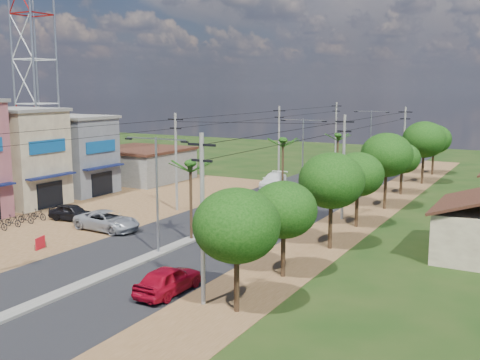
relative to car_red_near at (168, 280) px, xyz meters
The scene contains 38 objects.
ground 7.60m from the car_red_near, 131.42° to the left, with size 160.00×160.00×0.00m, color black.
road 21.28m from the car_red_near, 103.60° to the left, with size 12.00×110.00×0.04m, color black.
median 24.20m from the car_red_near, 101.93° to the left, with size 1.00×90.00×0.18m, color #605E56.
dirt_lot_west 24.24m from the car_red_near, 145.65° to the left, with size 18.00×46.00×0.04m, color brown.
dirt_shoulder_east 20.98m from the car_red_near, 80.39° to the left, with size 5.00×90.00×0.03m, color brown.
shophouse_cream 30.06m from the car_red_near, 154.85° to the left, with size 9.00×6.40×9.30m.
shophouse_grey 33.56m from the car_red_near, 143.91° to the left, with size 9.00×6.40×8.30m.
low_shed 39.47m from the car_red_near, 131.23° to the left, with size 10.40×10.40×3.95m.
telecom_tower 41.80m from the car_red_near, 148.43° to the left, with size 3.80×3.80×43.00m.
tree_east_a 5.84m from the car_red_near, ahead, with size 4.40×4.40×6.37m.
tree_east_b 7.85m from the car_red_near, 52.81° to the left, with size 4.00×4.00×5.83m.
tree_east_c 14.11m from the car_red_near, 69.64° to the left, with size 4.60×4.60×6.83m.
tree_east_d 20.46m from the car_red_near, 77.39° to the left, with size 4.20×4.20×6.13m.
tree_east_e 28.38m from the car_red_near, 80.56° to the left, with size 4.80×4.80×7.14m.
tree_east_f 36.05m from the car_red_near, 83.28° to the left, with size 3.80×3.80×5.52m.
tree_east_g 44.16m from the car_red_near, 83.73° to the left, with size 5.00×5.00×7.38m.
tree_east_h 52.01m from the car_red_near, 85.02° to the left, with size 4.40×4.40×6.52m.
palm_median_near 11.88m from the car_red_near, 117.35° to the left, with size 2.00×2.00×6.15m.
palm_median_mid 26.65m from the car_red_near, 101.02° to the left, with size 2.00×2.00×6.55m.
palm_median_far 42.20m from the car_red_near, 96.84° to the left, with size 2.00×2.00×5.85m.
streetlight_near 8.55m from the car_red_near, 131.42° to the left, with size 5.10×0.18×8.00m.
streetlight_mid 31.33m from the car_red_near, 99.26° to the left, with size 5.10×0.18×8.00m.
streetlight_far 56.03m from the car_red_near, 95.13° to the left, with size 5.10×0.18×8.00m.
utility_pole_w_b 21.72m from the car_red_near, 124.19° to the left, with size 1.60×0.24×9.00m.
utility_pole_w_c 41.63m from the car_red_near, 106.83° to the left, with size 1.60×0.24×9.00m.
utility_pole_w_d 61.97m from the car_red_near, 101.19° to the left, with size 1.60×0.24×9.00m.
utility_pole_e_a 4.71m from the car_red_near, ahead, with size 1.60×0.24×9.00m.
utility_pole_e_b 22.17m from the car_red_near, 83.42° to the left, with size 1.60×0.24×9.00m.
utility_pole_e_c 43.92m from the car_red_near, 86.72° to the left, with size 1.60×0.24×9.00m.
car_red_near is the anchor object (origin of this frame).
car_silver_mid 15.23m from the car_red_near, 103.28° to the left, with size 1.58×4.52×1.49m, color #999CA1.
car_white_far 34.43m from the car_red_near, 106.06° to the left, with size 2.18×5.37×1.56m, color silver.
car_parked_silver 15.34m from the car_red_near, 144.57° to the left, with size 2.56×5.55×1.54m, color #999CA1.
car_parked_dark 20.07m from the car_red_near, 150.20° to the left, with size 1.67×4.14×1.41m, color black.
moto_rider_east 0.69m from the car_red_near, 71.35° to the left, with size 0.65×1.87×0.98m, color black.
moto_rider_west_a 23.34m from the car_red_near, 115.37° to the left, with size 0.54×1.54×0.81m, color black.
moto_rider_west_b 38.01m from the car_red_near, 105.25° to the left, with size 0.42×1.50×0.90m, color black.
roadside_sign 13.27m from the car_red_near, 168.56° to the left, with size 0.35×1.06×0.90m.
Camera 1 is at (22.76, -29.48, 11.21)m, focal length 42.00 mm.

